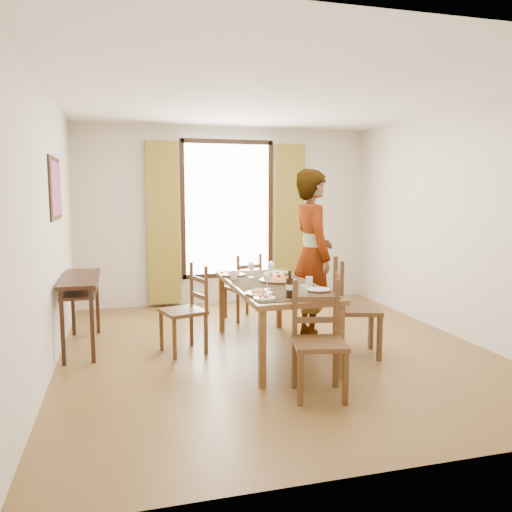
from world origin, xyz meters
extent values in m
plane|color=#503319|center=(0.00, 0.00, 0.00)|extent=(5.00, 5.00, 0.00)
cube|color=beige|center=(0.00, 2.50, 1.35)|extent=(4.50, 0.10, 2.70)
cube|color=beige|center=(0.00, -2.50, 1.35)|extent=(4.50, 0.10, 2.70)
cube|color=beige|center=(-2.25, 0.00, 1.35)|extent=(0.10, 5.00, 2.70)
cube|color=beige|center=(2.25, 0.00, 1.35)|extent=(0.10, 5.00, 2.70)
cube|color=white|center=(0.00, 0.00, 2.72)|extent=(4.50, 5.00, 0.04)
cube|color=white|center=(0.00, 2.47, 1.45)|extent=(1.30, 0.04, 2.00)
cube|color=olive|center=(-0.98, 2.41, 1.25)|extent=(0.48, 0.10, 2.40)
cube|color=olive|center=(0.98, 2.41, 1.25)|extent=(0.48, 0.10, 2.40)
cube|color=black|center=(-2.24, 0.60, 1.75)|extent=(0.02, 0.86, 0.66)
cube|color=red|center=(-2.23, 0.60, 1.75)|extent=(0.01, 0.76, 0.56)
cube|color=black|center=(-2.03, 0.60, 0.78)|extent=(0.38, 1.20, 0.04)
cube|color=black|center=(-2.03, 0.60, 0.66)|extent=(0.34, 1.10, 0.03)
cube|color=black|center=(-2.17, 0.05, 0.38)|extent=(0.04, 0.04, 0.76)
cube|color=black|center=(-2.17, 1.15, 0.38)|extent=(0.04, 0.04, 0.76)
cube|color=black|center=(-1.89, 0.05, 0.38)|extent=(0.04, 0.04, 0.76)
cube|color=black|center=(-1.89, 1.15, 0.38)|extent=(0.04, 0.04, 0.76)
cube|color=brown|center=(-0.05, -0.09, 0.72)|extent=(0.86, 1.96, 0.05)
cube|color=black|center=(-0.05, -0.09, 0.75)|extent=(0.79, 1.80, 0.01)
cube|color=brown|center=(-0.42, -1.01, 0.35)|extent=(0.06, 0.06, 0.70)
cube|color=brown|center=(-0.42, 0.83, 0.35)|extent=(0.06, 0.06, 0.70)
cube|color=brown|center=(0.32, -1.01, 0.35)|extent=(0.06, 0.06, 0.70)
cube|color=brown|center=(0.32, 0.83, 0.35)|extent=(0.06, 0.06, 0.70)
cube|color=#4E2E1A|center=(-0.97, 0.15, 0.45)|extent=(0.52, 0.52, 0.04)
cube|color=#4E2E1A|center=(-1.20, 0.27, 0.22)|extent=(0.04, 0.04, 0.45)
cube|color=#4E2E1A|center=(-0.85, 0.38, 0.22)|extent=(0.04, 0.04, 0.45)
cube|color=#4E2E1A|center=(-1.09, -0.07, 0.22)|extent=(0.04, 0.04, 0.45)
cube|color=#4E2E1A|center=(-0.75, 0.04, 0.22)|extent=(0.04, 0.04, 0.45)
cube|color=#4E2E1A|center=(-0.84, 0.38, 0.70)|extent=(0.04, 0.04, 0.50)
cube|color=#4E2E1A|center=(-0.74, 0.04, 0.70)|extent=(0.04, 0.04, 0.50)
cube|color=#4E2E1A|center=(-0.79, 0.21, 0.60)|extent=(0.13, 0.35, 0.05)
cube|color=#4E2E1A|center=(-0.79, 0.21, 0.78)|extent=(0.13, 0.35, 0.05)
cube|color=#4E2E1A|center=(-0.02, 1.38, 0.43)|extent=(0.50, 0.50, 0.04)
cube|color=#4E2E1A|center=(0.09, 1.59, 0.21)|extent=(0.04, 0.04, 0.43)
cube|color=#4E2E1A|center=(0.19, 1.27, 0.21)|extent=(0.04, 0.04, 0.43)
cube|color=#4E2E1A|center=(-0.24, 1.50, 0.21)|extent=(0.04, 0.04, 0.43)
cube|color=#4E2E1A|center=(-0.14, 1.17, 0.21)|extent=(0.04, 0.04, 0.43)
cube|color=#4E2E1A|center=(0.19, 1.26, 0.66)|extent=(0.03, 0.03, 0.47)
cube|color=#4E2E1A|center=(-0.13, 1.16, 0.66)|extent=(0.03, 0.03, 0.47)
cube|color=#4E2E1A|center=(0.03, 1.21, 0.57)|extent=(0.33, 0.12, 0.05)
cube|color=#4E2E1A|center=(0.03, 1.21, 0.74)|extent=(0.33, 0.12, 0.05)
cube|color=#4E2E1A|center=(-0.01, -1.32, 0.46)|extent=(0.51, 0.51, 0.04)
cube|color=#4E2E1A|center=(-0.23, -1.46, 0.23)|extent=(0.04, 0.04, 0.46)
cube|color=#4E2E1A|center=(-0.15, -1.10, 0.23)|extent=(0.04, 0.04, 0.46)
cube|color=#4E2E1A|center=(0.13, -1.53, 0.23)|extent=(0.04, 0.04, 0.46)
cube|color=#4E2E1A|center=(0.21, -1.17, 0.23)|extent=(0.04, 0.04, 0.46)
cube|color=#4E2E1A|center=(-0.15, -1.09, 0.71)|extent=(0.04, 0.04, 0.51)
cube|color=#4E2E1A|center=(0.21, -1.16, 0.71)|extent=(0.04, 0.04, 0.51)
cube|color=#4E2E1A|center=(0.03, -1.13, 0.61)|extent=(0.36, 0.10, 0.05)
cube|color=#4E2E1A|center=(0.03, -1.13, 0.79)|extent=(0.36, 0.10, 0.05)
cube|color=#4E2E1A|center=(0.79, -0.41, 0.49)|extent=(0.56, 0.56, 0.04)
cube|color=#4E2E1A|center=(0.92, -0.65, 0.24)|extent=(0.04, 0.04, 0.49)
cube|color=#4E2E1A|center=(0.55, -0.54, 0.24)|extent=(0.04, 0.04, 0.49)
cube|color=#4E2E1A|center=(1.03, -0.27, 0.24)|extent=(0.04, 0.04, 0.49)
cube|color=#4E2E1A|center=(0.65, -0.17, 0.24)|extent=(0.04, 0.04, 0.49)
cube|color=#4E2E1A|center=(0.54, -0.54, 0.76)|extent=(0.04, 0.04, 0.54)
cube|color=#4E2E1A|center=(0.64, -0.17, 0.76)|extent=(0.04, 0.04, 0.54)
cube|color=#4E2E1A|center=(0.59, -0.35, 0.65)|extent=(0.13, 0.38, 0.05)
cube|color=#4E2E1A|center=(0.59, -0.35, 0.84)|extent=(0.13, 0.38, 0.05)
imported|color=gray|center=(0.55, 0.30, 0.99)|extent=(0.75, 0.51, 1.98)
cylinder|color=silver|center=(0.26, -0.37, 0.81)|extent=(0.07, 0.07, 0.10)
cylinder|color=silver|center=(-0.39, 0.25, 0.81)|extent=(0.07, 0.07, 0.10)
cylinder|color=silver|center=(0.04, -0.80, 0.81)|extent=(0.07, 0.07, 0.10)
camera|label=1|loc=(-1.56, -5.07, 1.71)|focal=35.00mm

